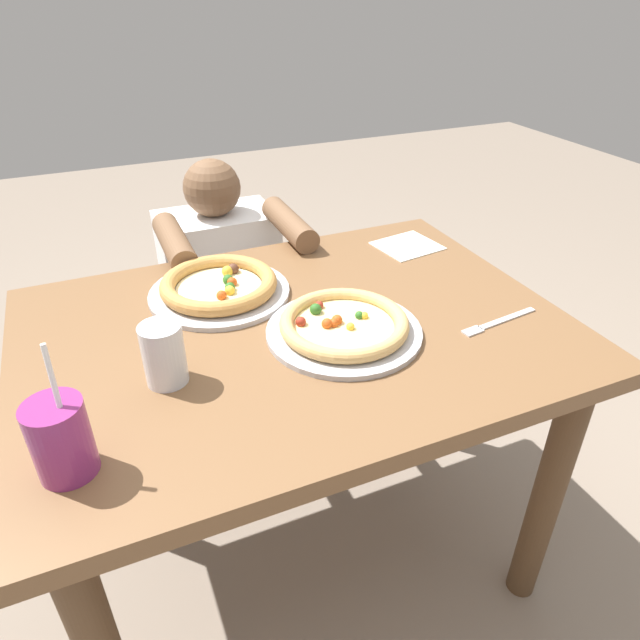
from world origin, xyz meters
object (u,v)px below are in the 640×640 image
pizza_far (219,287)px  drink_cup_colored (61,439)px  water_cup_clear (164,353)px  pizza_near (344,326)px  fork (496,322)px  diner_seated (224,308)px

pizza_far → drink_cup_colored: (-0.35, -0.44, 0.04)m
pizza_far → water_cup_clear: water_cup_clear is taller
drink_cup_colored → pizza_near: bearing=18.0°
fork → diner_seated: bearing=115.7°
pizza_near → fork: pizza_near is taller
pizza_near → pizza_far: size_ratio=1.00×
pizza_near → fork: size_ratio=1.60×
water_cup_clear → fork: (0.69, -0.08, -0.06)m
drink_cup_colored → water_cup_clear: size_ratio=1.88×
drink_cup_colored → pizza_far: bearing=51.6°
pizza_far → drink_cup_colored: drink_cup_colored is taller
drink_cup_colored → diner_seated: (0.46, 0.92, -0.39)m
pizza_near → water_cup_clear: water_cup_clear is taller
pizza_near → pizza_far: (-0.19, 0.27, 0.00)m
fork → drink_cup_colored: bearing=-174.5°
drink_cup_colored → water_cup_clear: bearing=42.6°
pizza_near → water_cup_clear: bearing=-177.9°
diner_seated → pizza_near: bearing=-83.6°
pizza_near → drink_cup_colored: 0.57m
diner_seated → pizza_far: bearing=-102.9°
drink_cup_colored → water_cup_clear: 0.24m
fork → pizza_far: bearing=145.1°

